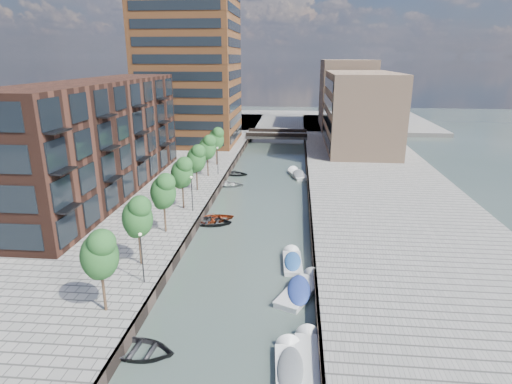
# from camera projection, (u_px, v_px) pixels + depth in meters

# --- Properties ---
(water) EXTENTS (300.00, 300.00, 0.00)m
(water) POSITION_uv_depth(u_px,v_px,m) (266.00, 182.00, 63.20)
(water) COLOR #38473F
(water) RESTS_ON ground
(quay_left) EXTENTS (60.00, 140.00, 1.00)m
(quay_left) POSITION_uv_depth(u_px,v_px,m) (35.00, 173.00, 66.31)
(quay_left) COLOR gray
(quay_left) RESTS_ON ground
(quay_right) EXTENTS (20.00, 140.00, 1.00)m
(quay_right) POSITION_uv_depth(u_px,v_px,m) (377.00, 182.00, 61.60)
(quay_right) COLOR gray
(quay_right) RESTS_ON ground
(quay_wall_left) EXTENTS (0.25, 140.00, 1.00)m
(quay_wall_left) POSITION_uv_depth(u_px,v_px,m) (225.00, 178.00, 63.60)
(quay_wall_left) COLOR #332823
(quay_wall_left) RESTS_ON ground
(quay_wall_right) EXTENTS (0.25, 140.00, 1.00)m
(quay_wall_right) POSITION_uv_depth(u_px,v_px,m) (308.00, 180.00, 62.50)
(quay_wall_right) COLOR #332823
(quay_wall_right) RESTS_ON ground
(far_closure) EXTENTS (80.00, 40.00, 1.00)m
(far_closure) POSITION_uv_depth(u_px,v_px,m) (282.00, 121.00, 119.98)
(far_closure) COLOR gray
(far_closure) RESTS_ON ground
(apartment_block) EXTENTS (8.00, 38.00, 14.00)m
(apartment_block) POSITION_uv_depth(u_px,v_px,m) (101.00, 138.00, 53.11)
(apartment_block) COLOR #321A13
(apartment_block) RESTS_ON quay_left
(tower) EXTENTS (18.00, 18.00, 30.00)m
(tower) POSITION_uv_depth(u_px,v_px,m) (190.00, 66.00, 83.63)
(tower) COLOR brown
(tower) RESTS_ON quay_left
(tan_block_near) EXTENTS (12.00, 25.00, 14.00)m
(tan_block_near) POSITION_uv_depth(u_px,v_px,m) (360.00, 111.00, 80.21)
(tan_block_near) COLOR tan
(tan_block_near) RESTS_ON quay_right
(tan_block_far) EXTENTS (12.00, 20.00, 16.00)m
(tan_block_far) POSITION_uv_depth(u_px,v_px,m) (346.00, 94.00, 104.58)
(tan_block_far) COLOR tan
(tan_block_far) RESTS_ON quay_right
(bridge) EXTENTS (13.00, 6.00, 1.30)m
(bridge) POSITION_uv_depth(u_px,v_px,m) (277.00, 135.00, 93.15)
(bridge) COLOR gray
(bridge) RESTS_ON ground
(tree_0) EXTENTS (2.50, 2.50, 5.95)m
(tree_0) POSITION_uv_depth(u_px,v_px,m) (99.00, 253.00, 28.21)
(tree_0) COLOR #382619
(tree_0) RESTS_ON quay_left
(tree_1) EXTENTS (2.50, 2.50, 5.95)m
(tree_1) POSITION_uv_depth(u_px,v_px,m) (137.00, 216.00, 34.85)
(tree_1) COLOR #382619
(tree_1) RESTS_ON quay_left
(tree_2) EXTENTS (2.50, 2.50, 5.95)m
(tree_2) POSITION_uv_depth(u_px,v_px,m) (163.00, 190.00, 41.49)
(tree_2) COLOR #382619
(tree_2) RESTS_ON quay_left
(tree_3) EXTENTS (2.50, 2.50, 5.95)m
(tree_3) POSITION_uv_depth(u_px,v_px,m) (182.00, 172.00, 48.13)
(tree_3) COLOR #382619
(tree_3) RESTS_ON quay_left
(tree_4) EXTENTS (2.50, 2.50, 5.95)m
(tree_4) POSITION_uv_depth(u_px,v_px,m) (196.00, 158.00, 54.78)
(tree_4) COLOR #382619
(tree_4) RESTS_ON quay_left
(tree_5) EXTENTS (2.50, 2.50, 5.95)m
(tree_5) POSITION_uv_depth(u_px,v_px,m) (207.00, 147.00, 61.42)
(tree_5) COLOR #382619
(tree_5) RESTS_ON quay_left
(tree_6) EXTENTS (2.50, 2.50, 5.95)m
(tree_6) POSITION_uv_depth(u_px,v_px,m) (216.00, 138.00, 68.06)
(tree_6) COLOR #382619
(tree_6) RESTS_ON quay_left
(lamp_0) EXTENTS (0.24, 0.24, 4.12)m
(lamp_0) POSITION_uv_depth(u_px,v_px,m) (142.00, 252.00, 32.43)
(lamp_0) COLOR black
(lamp_0) RESTS_ON quay_left
(lamp_1) EXTENTS (0.24, 0.24, 4.12)m
(lamp_1) POSITION_uv_depth(u_px,v_px,m) (192.00, 190.00, 47.61)
(lamp_1) COLOR black
(lamp_1) RESTS_ON quay_left
(lamp_2) EXTENTS (0.24, 0.24, 4.12)m
(lamp_2) POSITION_uv_depth(u_px,v_px,m) (218.00, 158.00, 62.79)
(lamp_2) COLOR black
(lamp_2) RESTS_ON quay_left
(sloop_0) EXTENTS (5.11, 3.87, 1.00)m
(sloop_0) POSITION_uv_depth(u_px,v_px,m) (138.00, 354.00, 26.66)
(sloop_0) COLOR black
(sloop_0) RESTS_ON ground
(sloop_1) EXTENTS (5.13, 3.75, 1.04)m
(sloop_1) POSITION_uv_depth(u_px,v_px,m) (210.00, 224.00, 47.30)
(sloop_1) COLOR black
(sloop_1) RESTS_ON ground
(sloop_2) EXTENTS (5.50, 4.79, 0.95)m
(sloop_2) POSITION_uv_depth(u_px,v_px,m) (215.00, 221.00, 48.31)
(sloop_2) COLOR maroon
(sloop_2) RESTS_ON ground
(sloop_3) EXTENTS (4.94, 3.64, 0.99)m
(sloop_3) POSITION_uv_depth(u_px,v_px,m) (227.00, 186.00, 61.18)
(sloop_3) COLOR #B1B0AF
(sloop_3) RESTS_ON ground
(sloop_4) EXTENTS (4.93, 3.97, 0.91)m
(sloop_4) POSITION_uv_depth(u_px,v_px,m) (234.00, 175.00, 66.99)
(sloop_4) COLOR black
(sloop_4) RESTS_ON ground
(motorboat_0) EXTENTS (1.89, 4.75, 1.55)m
(motorboat_0) POSITION_uv_depth(u_px,v_px,m) (292.00, 261.00, 38.32)
(motorboat_0) COLOR silver
(motorboat_0) RESTS_ON ground
(motorboat_1) EXTENTS (2.01, 5.00, 1.63)m
(motorboat_1) POSITION_uv_depth(u_px,v_px,m) (290.00, 367.00, 25.24)
(motorboat_1) COLOR white
(motorboat_1) RESTS_ON ground
(motorboat_2) EXTENTS (1.75, 4.96, 1.65)m
(motorboat_2) POSITION_uv_depth(u_px,v_px,m) (309.00, 354.00, 26.48)
(motorboat_2) COLOR silver
(motorboat_2) RESTS_ON ground
(motorboat_3) EXTENTS (4.02, 5.89, 1.87)m
(motorboat_3) POSITION_uv_depth(u_px,v_px,m) (302.00, 290.00, 33.56)
(motorboat_3) COLOR silver
(motorboat_3) RESTS_ON ground
(motorboat_4) EXTENTS (3.42, 5.84, 1.84)m
(motorboat_4) POSITION_uv_depth(u_px,v_px,m) (297.00, 174.00, 66.40)
(motorboat_4) COLOR silver
(motorboat_4) RESTS_ON ground
(car) EXTENTS (2.37, 4.00, 1.28)m
(car) POSITION_uv_depth(u_px,v_px,m) (331.00, 142.00, 84.22)
(car) COLOR #AFB3B5
(car) RESTS_ON quay_right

